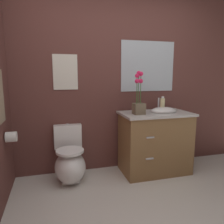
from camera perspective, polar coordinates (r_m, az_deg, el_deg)
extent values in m
cube|color=brown|center=(3.13, 3.46, 8.12)|extent=(4.10, 0.05, 2.50)
ellipsoid|color=white|center=(2.86, -10.79, -13.89)|extent=(0.38, 0.48, 0.40)
cube|color=white|center=(2.95, -10.81, -15.47)|extent=(0.22, 0.26, 0.18)
cube|color=white|center=(3.02, -11.44, -6.17)|extent=(0.36, 0.13, 0.32)
cylinder|color=white|center=(2.76, -10.90, -9.96)|extent=(0.34, 0.34, 0.03)
cylinder|color=#B7B7BC|center=(2.98, -11.55, -3.21)|extent=(0.04, 0.04, 0.02)
cube|color=brown|center=(3.10, 11.05, -8.02)|extent=(0.90, 0.52, 0.80)
cube|color=#BCB7B2|center=(3.00, 11.30, -0.42)|extent=(0.94, 0.56, 0.03)
ellipsoid|color=white|center=(3.05, 13.34, 0.33)|extent=(0.36, 0.26, 0.10)
cylinder|color=#B7B7BC|center=(3.18, 12.01, 2.03)|extent=(0.02, 0.02, 0.18)
cube|color=#B7B7BC|center=(2.73, 9.93, -6.55)|extent=(0.10, 0.02, 0.02)
cube|color=#B7B7BC|center=(2.82, 9.77, -11.89)|extent=(0.10, 0.02, 0.02)
cube|color=brown|center=(2.83, 6.98, 0.83)|extent=(0.14, 0.14, 0.14)
cylinder|color=#386B2D|center=(2.81, 7.46, 6.02)|extent=(0.01, 0.01, 0.37)
sphere|color=#E01E51|center=(2.81, 7.55, 9.82)|extent=(0.06, 0.06, 0.06)
cylinder|color=#386B2D|center=(2.83, 6.88, 6.14)|extent=(0.01, 0.01, 0.38)
sphere|color=#E01E51|center=(2.82, 6.96, 10.01)|extent=(0.06, 0.06, 0.06)
cylinder|color=#386B2D|center=(2.81, 6.49, 5.80)|extent=(0.01, 0.01, 0.35)
sphere|color=#E01E51|center=(2.81, 6.56, 9.35)|extent=(0.06, 0.06, 0.06)
cylinder|color=#386B2D|center=(2.77, 6.48, 5.06)|extent=(0.01, 0.01, 0.28)
sphere|color=#E01E51|center=(2.76, 6.54, 7.99)|extent=(0.06, 0.06, 0.06)
cylinder|color=#386B2D|center=(2.79, 7.43, 5.07)|extent=(0.01, 0.01, 0.28)
sphere|color=#E01E51|center=(2.79, 7.50, 7.97)|extent=(0.06, 0.06, 0.06)
cylinder|color=beige|center=(3.07, 12.98, 1.79)|extent=(0.06, 0.06, 0.19)
cylinder|color=silver|center=(3.05, 13.06, 3.75)|extent=(0.03, 0.03, 0.02)
cube|color=silver|center=(2.94, -12.05, 10.11)|extent=(0.31, 0.01, 0.45)
cube|color=#B2BCC6|center=(3.22, 9.30, 11.61)|extent=(0.80, 0.01, 0.70)
cylinder|color=white|center=(2.59, -24.73, -5.88)|extent=(0.11, 0.11, 0.11)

